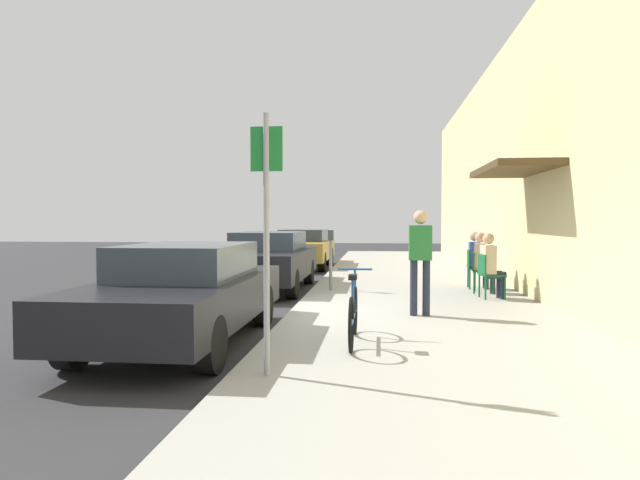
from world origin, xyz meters
TOP-DOWN VIEW (x-y plane):
  - ground_plane at (0.00, 0.00)m, footprint 60.00×60.00m
  - sidewalk_slab at (2.25, 2.00)m, footprint 4.50×32.00m
  - building_facade at (4.65, 2.00)m, footprint 1.40×32.00m
  - parked_car_0 at (-1.10, -2.08)m, footprint 1.80×4.40m
  - parked_car_1 at (-1.10, 3.59)m, footprint 1.80×4.40m
  - parked_car_2 at (-1.10, 9.69)m, footprint 1.80×4.40m
  - parking_meter at (0.45, 2.85)m, footprint 0.12×0.10m
  - street_sign at (0.40, -3.88)m, footprint 0.32×0.06m
  - bicycle_0 at (1.19, -2.37)m, footprint 0.46×1.71m
  - cafe_chair_0 at (3.64, 1.85)m, footprint 0.50×0.50m
  - seated_patron_0 at (3.70, 1.85)m, footprint 0.46×0.40m
  - cafe_chair_1 at (3.64, 2.73)m, footprint 0.52×0.52m
  - seated_patron_1 at (3.70, 2.71)m, footprint 0.48×0.43m
  - cafe_chair_2 at (3.64, 3.46)m, footprint 0.46×0.46m
  - seated_patron_2 at (3.70, 3.46)m, footprint 0.44×0.37m
  - pedestrian_standing at (2.17, -0.26)m, footprint 0.36×0.22m

SIDE VIEW (x-z plane):
  - ground_plane at x=0.00m, z-range 0.00..0.00m
  - sidewalk_slab at x=2.25m, z-range 0.00..0.12m
  - bicycle_0 at x=1.19m, z-range 0.03..0.93m
  - cafe_chair_0 at x=3.64m, z-range 0.19..1.06m
  - cafe_chair_1 at x=3.64m, z-range 0.19..1.06m
  - cafe_chair_2 at x=3.64m, z-range 0.19..1.06m
  - parked_car_0 at x=-1.10m, z-range 0.03..1.37m
  - parked_car_2 at x=-1.10m, z-range 0.04..1.37m
  - parked_car_1 at x=-1.10m, z-range 0.03..1.41m
  - seated_patron_0 at x=3.70m, z-range 0.17..1.46m
  - seated_patron_1 at x=3.70m, z-range 0.17..1.46m
  - seated_patron_2 at x=3.70m, z-range 0.17..1.46m
  - parking_meter at x=0.45m, z-range 0.23..1.55m
  - pedestrian_standing at x=2.17m, z-range 0.27..1.97m
  - street_sign at x=0.40m, z-range 0.34..2.94m
  - building_facade at x=4.65m, z-range 0.00..5.90m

